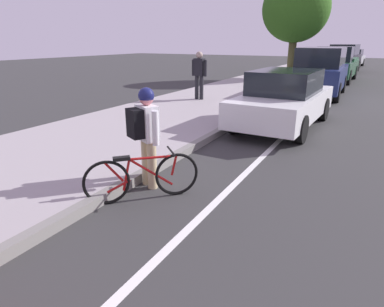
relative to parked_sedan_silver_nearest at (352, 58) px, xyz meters
name	(u,v)px	position (x,y,z in m)	size (l,w,h in m)	color
ground	(334,99)	(-0.82, 19.80, -0.75)	(76.21, 76.21, 0.00)	#333333
sidewalk	(240,90)	(3.25, 19.80, -0.67)	(4.20, 47.63, 0.16)	#9F979A
curb_edge	(288,93)	(1.08, 19.80, -0.67)	(0.16, 47.63, 0.16)	gray
lane_stripe_bike_edge	(323,98)	(-0.39, 19.80, -0.75)	(0.12, 47.63, 0.01)	white
parked_sedan_silver_nearest	(352,58)	(0.00, 0.00, 0.00)	(2.05, 4.50, 1.52)	#B7BABF
parked_suv_black_second	(344,58)	(0.14, 6.32, 0.27)	(2.17, 4.80, 1.99)	black
parked_pickup_green_mid	(336,65)	(-0.06, 13.25, 0.15)	(2.13, 5.35, 1.95)	#1E512D
parked_suv_dark_blue_far	(320,71)	(-0.07, 19.32, 0.27)	(2.04, 4.73, 1.99)	navy
parked_sedan_white_farthest	(284,99)	(-0.10, 25.51, 0.00)	(1.98, 4.47, 1.52)	white
bicycle_at_curb	(142,177)	(0.61, 31.01, -0.39)	(1.22, 1.26, 0.73)	black
cyclist_with_backpack	(146,129)	(0.82, 30.58, 0.21)	(0.56, 0.52, 1.60)	#C6B284
street_tree_near_cyclist	(296,9)	(2.32, 14.05, 3.16)	(3.71, 3.71, 5.58)	#494726
pedestrian_on_phone	(199,73)	(3.58, 23.38, 0.39)	(0.62, 0.25, 1.73)	black
fire_hydrant	(315,67)	(1.51, 10.61, -0.17)	(0.22, 0.22, 0.84)	red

